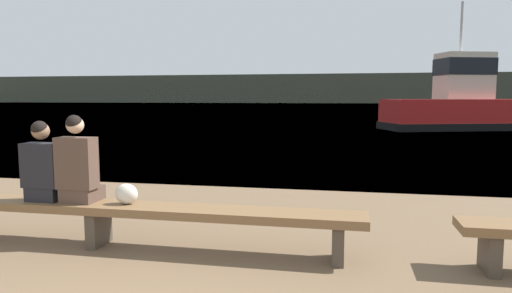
# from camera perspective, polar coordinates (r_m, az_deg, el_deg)

# --- Properties ---
(water_surface) EXTENTS (240.00, 240.00, 0.00)m
(water_surface) POSITION_cam_1_polar(r_m,az_deg,el_deg) (128.19, 10.48, 5.34)
(water_surface) COLOR #386084
(water_surface) RESTS_ON ground
(far_shoreline) EXTENTS (600.00, 12.00, 8.25)m
(far_shoreline) POSITION_cam_1_polar(r_m,az_deg,el_deg) (136.28, 10.56, 7.11)
(far_shoreline) COLOR #424738
(far_shoreline) RESTS_ON ground
(bench_main) EXTENTS (5.96, 0.45, 0.49)m
(bench_main) POSITION_cam_1_polar(r_m,az_deg,el_deg) (5.50, -19.12, -7.62)
(bench_main) COLOR brown
(bench_main) RESTS_ON ground
(person_left) EXTENTS (0.43, 0.40, 0.93)m
(person_left) POSITION_cam_1_polar(r_m,az_deg,el_deg) (5.78, -25.00, -2.35)
(person_left) COLOR black
(person_left) RESTS_ON bench_main
(person_right) EXTENTS (0.43, 0.40, 0.99)m
(person_right) POSITION_cam_1_polar(r_m,az_deg,el_deg) (5.53, -21.38, -2.24)
(person_right) COLOR #4C382D
(person_right) RESTS_ON bench_main
(shopping_bag) EXTENTS (0.26, 0.17, 0.23)m
(shopping_bag) POSITION_cam_1_polar(r_m,az_deg,el_deg) (5.31, -15.89, -5.72)
(shopping_bag) COLOR beige
(shopping_bag) RESTS_ON bench_main
(tugboat_red) EXTENTS (7.94, 5.02, 6.51)m
(tugboat_red) POSITION_cam_1_polar(r_m,az_deg,el_deg) (25.97, 23.89, 4.70)
(tugboat_red) COLOR #A81919
(tugboat_red) RESTS_ON water_surface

